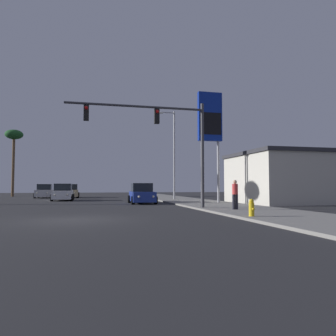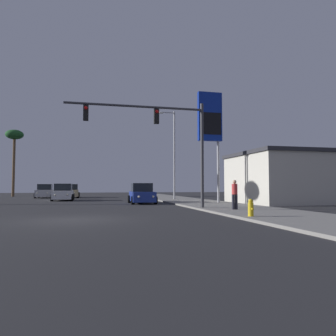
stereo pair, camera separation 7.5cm
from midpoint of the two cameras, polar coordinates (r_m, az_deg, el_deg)
The scene contains 13 objects.
ground_plane at distance 14.59m, azimuth -16.09°, elevation -8.71°, with size 120.00×120.00×0.00m, color #28282B.
sidewalk_right at distance 26.07m, azimuth 6.58°, elevation -6.18°, with size 5.00×60.00×0.12m.
building_gas_station at distance 30.35m, azimuth 21.56°, elevation -1.59°, with size 10.30×8.30×4.30m.
car_tan at distance 42.30m, azimuth -16.52°, elevation -3.95°, with size 2.04×4.34×1.68m.
car_blue at distance 27.29m, azimuth -4.50°, elevation -4.58°, with size 2.04×4.34×1.68m.
car_white at distance 34.40m, azimuth -17.74°, elevation -4.14°, with size 2.04×4.31×1.68m.
car_silver at distance 42.92m, azimuth -20.61°, elevation -3.87°, with size 2.04×4.33×1.68m.
traffic_light_mast at distance 20.04m, azimuth -0.68°, elevation 6.44°, with size 8.42×0.36×6.50m.
street_lamp at distance 33.52m, azimuth 0.95°, elevation 3.14°, with size 1.74×0.24×9.00m.
gas_station_sign at distance 27.22m, azimuth 7.38°, elevation 7.83°, with size 2.00×0.42×9.00m.
fire_hydrant at distance 14.88m, azimuth 14.35°, elevation -6.74°, with size 0.24×0.34×0.76m.
pedestrian_on_sidewalk at distance 19.03m, azimuth 11.64°, elevation -4.32°, with size 0.34×0.32×1.67m.
palm_tree_far at distance 50.03m, azimuth -25.14°, elevation 4.68°, with size 2.40×2.40×9.21m.
Camera 2 is at (0.74, -14.51, 1.44)m, focal length 35.00 mm.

